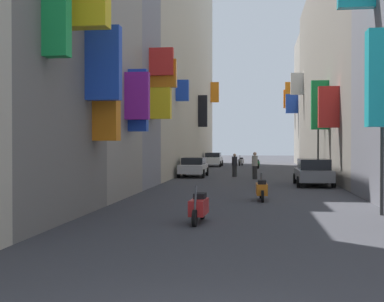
# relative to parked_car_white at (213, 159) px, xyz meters

# --- Properties ---
(ground_plane) EXTENTS (140.00, 140.00, 0.00)m
(ground_plane) POSITION_rel_parked_car_white_xyz_m (3.97, -18.90, -0.75)
(ground_plane) COLOR #38383D
(building_left_mid_b) EXTENTS (7.02, 6.05, 15.44)m
(building_left_mid_b) POSITION_rel_parked_car_white_xyz_m (-4.02, -31.85, 6.96)
(building_left_mid_b) COLOR gray
(building_left_mid_b) RESTS_ON ground
(building_left_mid_c) EXTENTS (7.38, 4.92, 17.11)m
(building_left_mid_c) POSITION_rel_parked_car_white_xyz_m (-4.00, -26.36, 7.79)
(building_left_mid_c) COLOR gray
(building_left_mid_c) RESTS_ON ground
(building_left_far) EXTENTS (6.99, 35.00, 21.76)m
(building_left_far) POSITION_rel_parked_car_white_xyz_m (-4.03, -6.40, 10.13)
(building_left_far) COLOR #BCB29E
(building_left_far) RESTS_ON ground
(building_right_mid_a) EXTENTS (7.23, 30.82, 15.56)m
(building_right_mid_a) POSITION_rel_parked_car_white_xyz_m (11.97, -12.66, 7.03)
(building_right_mid_a) COLOR gray
(building_right_mid_a) RESTS_ON ground
(building_right_mid_b) EXTENTS (7.33, 8.35, 14.12)m
(building_right_mid_b) POSITION_rel_parked_car_white_xyz_m (11.95, 6.94, 6.32)
(building_right_mid_b) COLOR #B2A899
(building_right_mid_b) RESTS_ON ground
(parked_car_white) EXTENTS (1.87, 4.21, 1.41)m
(parked_car_white) POSITION_rel_parked_car_white_xyz_m (0.00, 0.00, 0.00)
(parked_car_white) COLOR white
(parked_car_white) RESTS_ON ground
(parked_car_silver) EXTENTS (1.86, 4.08, 1.35)m
(parked_car_silver) POSITION_rel_parked_car_white_xyz_m (0.07, -17.26, -0.03)
(parked_car_silver) COLOR #B7B7BC
(parked_car_silver) RESTS_ON ground
(parked_car_grey) EXTENTS (2.00, 4.22, 1.48)m
(parked_car_grey) POSITION_rel_parked_car_white_xyz_m (7.61, -24.27, 0.03)
(parked_car_grey) COLOR slate
(parked_car_grey) RESTS_ON ground
(scooter_red) EXTENTS (0.49, 1.98, 1.13)m
(scooter_red) POSITION_rel_parked_car_white_xyz_m (2.83, -38.55, -0.29)
(scooter_red) COLOR red
(scooter_red) RESTS_ON ground
(scooter_orange) EXTENTS (0.48, 1.95, 1.13)m
(scooter_orange) POSITION_rel_parked_car_white_xyz_m (4.71, -32.26, -0.29)
(scooter_orange) COLOR orange
(scooter_orange) RESTS_ON ground
(scooter_silver) EXTENTS (0.62, 1.94, 1.13)m
(scooter_silver) POSITION_rel_parked_car_white_xyz_m (2.80, 2.02, -0.29)
(scooter_silver) COLOR #ADADB2
(scooter_silver) RESTS_ON ground
(scooter_green) EXTENTS (0.75, 1.76, 1.13)m
(scooter_green) POSITION_rel_parked_car_white_xyz_m (4.38, -4.03, -0.29)
(scooter_green) COLOR #287F3D
(scooter_green) RESTS_ON ground
(pedestrian_crossing) EXTENTS (0.41, 0.41, 1.78)m
(pedestrian_crossing) POSITION_rel_parked_car_white_xyz_m (4.37, -19.14, 0.14)
(pedestrian_crossing) COLOR #292929
(pedestrian_crossing) RESTS_ON ground
(pedestrian_near_left) EXTENTS (0.54, 0.54, 1.64)m
(pedestrian_near_left) POSITION_rel_parked_car_white_xyz_m (2.94, -16.92, 0.06)
(pedestrian_near_left) COLOR #272727
(pedestrian_near_left) RESTS_ON ground
(traffic_light_near_corner) EXTENTS (0.26, 0.34, 4.40)m
(traffic_light_near_corner) POSITION_rel_parked_car_white_xyz_m (8.55, -36.22, 2.24)
(traffic_light_near_corner) COLOR #2D2D2D
(traffic_light_near_corner) RESTS_ON ground
(traffic_light_far_corner) EXTENTS (0.26, 0.34, 4.41)m
(traffic_light_far_corner) POSITION_rel_parked_car_white_xyz_m (8.57, -17.94, 2.25)
(traffic_light_far_corner) COLOR #2D2D2D
(traffic_light_far_corner) RESTS_ON ground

